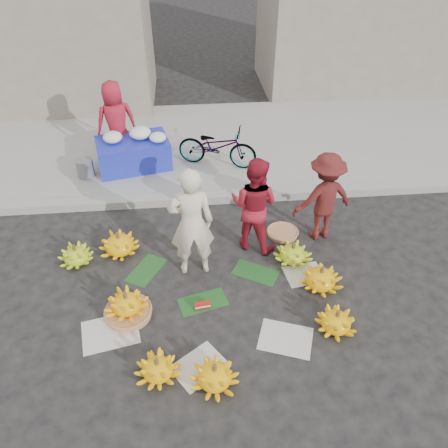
{
  "coord_description": "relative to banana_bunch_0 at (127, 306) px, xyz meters",
  "views": [
    {
      "loc": [
        -0.18,
        -4.24,
        4.49
      ],
      "look_at": [
        0.26,
        0.61,
        0.7
      ],
      "focal_mm": 35.0,
      "sensor_mm": 36.0,
      "label": 1
    }
  ],
  "objects": [
    {
      "name": "banana_bunch_0",
      "position": [
        0.0,
        0.0,
        0.0
      ],
      "size": [
        0.68,
        0.68,
        0.42
      ],
      "rotation": [
        0.0,
        0.0,
        0.41
      ],
      "color": "#AD6F48",
      "rests_on": "ground"
    },
    {
      "name": "grey_bucket",
      "position": [
        -1.04,
        3.4,
        0.12
      ],
      "size": [
        0.31,
        0.31,
        0.35
      ],
      "primitive_type": "cylinder",
      "color": "slate",
      "rests_on": "sidewalk"
    },
    {
      "name": "flower_vendor",
      "position": [
        -0.44,
        4.05,
        0.72
      ],
      "size": [
        0.88,
        0.71,
        1.57
      ],
      "primitive_type": "imported",
      "rotation": [
        0.0,
        0.0,
        3.45
      ],
      "color": "red",
      "rests_on": "sidewalk"
    },
    {
      "name": "banana_leaves",
      "position": [
        0.99,
        0.53,
        -0.17
      ],
      "size": [
        2.0,
        1.0,
        0.0
      ],
      "primitive_type": null,
      "color": "#18481B",
      "rests_on": "ground"
    },
    {
      "name": "banana_bunch_2",
      "position": [
        1.06,
        -1.1,
        -0.03
      ],
      "size": [
        0.64,
        0.64,
        0.34
      ],
      "rotation": [
        0.0,
        0.0,
        0.21
      ],
      "color": "yellow",
      "rests_on": "ground"
    },
    {
      "name": "incense_stack",
      "position": [
        0.98,
        0.04,
        -0.13
      ],
      "size": [
        0.22,
        0.09,
        0.09
      ],
      "primitive_type": "cube",
      "rotation": [
        0.0,
        0.0,
        0.14
      ],
      "color": "red",
      "rests_on": "ground"
    },
    {
      "name": "bicycle",
      "position": [
        1.46,
        3.6,
        0.35
      ],
      "size": [
        0.99,
        1.63,
        0.81
      ],
      "primitive_type": "imported",
      "rotation": [
        0.0,
        0.0,
        1.26
      ],
      "color": "gray",
      "rests_on": "sidewalk"
    },
    {
      "name": "vendor_cream",
      "position": [
        0.89,
        0.8,
        0.68
      ],
      "size": [
        0.65,
        0.45,
        1.71
      ],
      "primitive_type": "imported",
      "rotation": [
        0.0,
        0.0,
        3.21
      ],
      "color": "#F2E4CB",
      "rests_on": "ground"
    },
    {
      "name": "banana_bunch_7",
      "position": [
        -0.23,
        1.28,
        -0.01
      ],
      "size": [
        0.81,
        0.81,
        0.38
      ],
      "rotation": [
        0.0,
        0.0,
        0.42
      ],
      "color": "yellow",
      "rests_on": "ground"
    },
    {
      "name": "banana_bunch_1",
      "position": [
        0.41,
        -0.94,
        -0.04
      ],
      "size": [
        0.61,
        0.61,
        0.32
      ],
      "rotation": [
        0.0,
        0.0,
        0.27
      ],
      "color": "yellow",
      "rests_on": "ground"
    },
    {
      "name": "banana_bunch_3",
      "position": [
        2.64,
        -0.47,
        -0.03
      ],
      "size": [
        0.55,
        0.55,
        0.33
      ],
      "rotation": [
        0.0,
        0.0,
        0.06
      ],
      "color": "yellow",
      "rests_on": "ground"
    },
    {
      "name": "vendor_red",
      "position": [
        1.82,
        1.27,
        0.59
      ],
      "size": [
        0.93,
        0.87,
        1.53
      ],
      "primitive_type": "imported",
      "rotation": [
        0.0,
        0.0,
        2.64
      ],
      "color": "red",
      "rests_on": "ground"
    },
    {
      "name": "ground",
      "position": [
        1.09,
        0.33,
        -0.18
      ],
      "size": [
        80.0,
        80.0,
        0.0
      ],
      "primitive_type": "plane",
      "color": "black",
      "rests_on": "ground"
    },
    {
      "name": "curb",
      "position": [
        1.09,
        2.53,
        -0.1
      ],
      "size": [
        40.0,
        0.25,
        0.15
      ],
      "primitive_type": "cube",
      "color": "gray",
      "rests_on": "ground"
    },
    {
      "name": "flower_table",
      "position": [
        -0.14,
        3.7,
        0.26
      ],
      "size": [
        1.49,
        1.11,
        0.78
      ],
      "rotation": [
        0.0,
        0.0,
        0.22
      ],
      "color": "#1B24B3",
      "rests_on": "sidewalk"
    },
    {
      "name": "newspaper_scatter",
      "position": [
        1.09,
        -0.47,
        -0.18
      ],
      "size": [
        3.2,
        1.8,
        0.0
      ],
      "primitive_type": null,
      "color": "silver",
      "rests_on": "ground"
    },
    {
      "name": "man_striped",
      "position": [
        2.92,
        1.41,
        0.56
      ],
      "size": [
        1.05,
        0.74,
        1.47
      ],
      "primitive_type": "imported",
      "rotation": [
        0.0,
        0.0,
        3.35
      ],
      "color": "maroon",
      "rests_on": "ground"
    },
    {
      "name": "basket_spare",
      "position": [
        2.36,
        1.48,
        -0.15
      ],
      "size": [
        0.65,
        0.65,
        0.06
      ],
      "primitive_type": "cylinder",
      "rotation": [
        0.0,
        0.0,
        0.43
      ],
      "color": "#AD6F48",
      "rests_on": "ground"
    },
    {
      "name": "banana_bunch_6",
      "position": [
        -0.85,
        1.11,
        -0.04
      ],
      "size": [
        0.66,
        0.66,
        0.33
      ],
      "rotation": [
        0.0,
        0.0,
        0.36
      ],
      "color": "#92BE1B",
      "rests_on": "ground"
    },
    {
      "name": "banana_bunch_5",
      "position": [
        2.37,
        0.85,
        -0.03
      ],
      "size": [
        0.54,
        0.54,
        0.34
      ],
      "rotation": [
        0.0,
        0.0,
        0.01
      ],
      "color": "#92BE1B",
      "rests_on": "ground"
    },
    {
      "name": "sidewalk",
      "position": [
        1.09,
        4.63,
        -0.12
      ],
      "size": [
        40.0,
        4.0,
        0.12
      ],
      "primitive_type": "cube",
      "color": "gray",
      "rests_on": "ground"
    },
    {
      "name": "building_left",
      "position": [
        -2.91,
        7.53,
        1.82
      ],
      "size": [
        6.0,
        3.0,
        4.0
      ],
      "primitive_type": "cube",
      "color": "gray",
      "rests_on": "sidewalk"
    },
    {
      "name": "banana_bunch_4",
      "position": [
        2.64,
        0.28,
        -0.02
      ],
      "size": [
        0.77,
        0.77,
        0.37
      ],
      "rotation": [
        0.0,
        0.0,
        -0.43
      ],
      "color": "yellow",
      "rests_on": "ground"
    }
  ]
}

